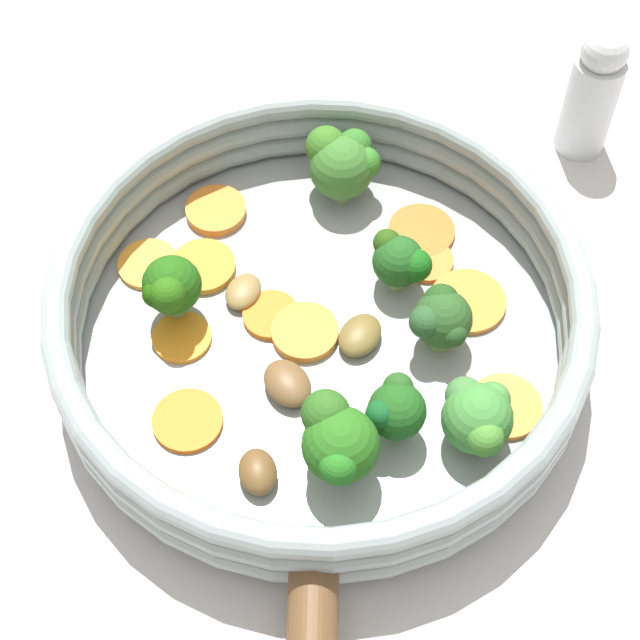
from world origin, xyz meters
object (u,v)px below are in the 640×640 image
Objects in this scene: carrot_slice_2 at (505,406)px; mushroom_piece_0 at (258,472)px; carrot_slice_8 at (421,231)px; carrot_slice_9 at (271,315)px; broccoli_floret_0 at (170,288)px; mushroom_piece_2 at (288,383)px; broccoli_floret_6 at (441,318)px; carrot_slice_5 at (216,210)px; broccoli_floret_2 at (400,261)px; broccoli_floret_4 at (395,409)px; carrot_slice_10 at (305,334)px; broccoli_floret_1 at (478,417)px; broccoli_floret_3 at (337,438)px; broccoli_floret_5 at (342,162)px; carrot_slice_3 at (203,267)px; carrot_slice_6 at (468,302)px; carrot_slice_4 at (427,261)px; carrot_slice_0 at (188,421)px; skillet at (320,341)px; mushroom_piece_3 at (360,335)px; salt_shaker at (593,91)px; carrot_slice_1 at (148,264)px; mushroom_piece_1 at (243,292)px; carrot_slice_7 at (182,333)px.

mushroom_piece_0 is (0.04, -0.14, 0.01)m from carrot_slice_2.
carrot_slice_9 is (0.06, -0.09, 0.00)m from carrot_slice_8.
broccoli_floret_0 is 0.09m from mushroom_piece_2.
carrot_slice_8 is at bearing -178.62° from broccoli_floret_6.
broccoli_floret_2 is (0.06, 0.11, 0.02)m from carrot_slice_5.
carrot_slice_5 is at bearing -157.25° from carrot_slice_9.
broccoli_floret_4 is 1.01× the size of broccoli_floret_6.
broccoli_floret_1 is at bearing 52.22° from carrot_slice_10.
carrot_slice_9 is at bearing -161.12° from broccoli_floret_3.
broccoli_floret_5 is (-0.17, -0.02, 0.00)m from broccoli_floret_4.
carrot_slice_8 is 0.06m from broccoli_floret_5.
carrot_slice_3 is 0.16m from broccoli_floret_4.
carrot_slice_4 is at bearing -145.49° from carrot_slice_6.
carrot_slice_4 is 0.86× the size of carrot_slice_5.
carrot_slice_2 and carrot_slice_6 have the same top height.
broccoli_floret_0 is at bearing -172.83° from carrot_slice_0.
broccoli_floret_0 is (-0.02, -0.08, 0.04)m from skillet.
carrot_slice_8 reaches higher than skillet.
carrot_slice_8 is at bearing 137.69° from skillet.
mushroom_piece_3 is at bearing -166.32° from broccoli_floret_4.
broccoli_floret_2 is at bearing 160.42° from broccoli_floret_3.
broccoli_floret_1 is at bearing 71.11° from mushroom_piece_2.
broccoli_floret_0 is at bearing -16.07° from carrot_slice_5.
salt_shaker reaches higher than carrot_slice_0.
carrot_slice_2 is 0.06m from broccoli_floret_6.
carrot_slice_4 is at bearing 155.59° from broccoli_floret_3.
carrot_slice_1 is 1.39× the size of mushroom_piece_1.
carrot_slice_4 is at bearing 40.19° from broccoli_floret_5.
carrot_slice_8 is 1.35× the size of mushroom_piece_3.
carrot_slice_0 is 1.00× the size of carrot_slice_3.
mushroom_piece_0 is at bearing -15.43° from broccoli_floret_5.
carrot_slice_8 is at bearing 115.32° from carrot_slice_7.
mushroom_piece_2 reaches higher than carrot_slice_10.
skillet is 6.22× the size of broccoli_floret_1.
salt_shaker reaches higher than broccoli_floret_3.
carrot_slice_10 is 0.08m from broccoli_floret_6.
carrot_slice_10 reaches higher than carrot_slice_6.
mushroom_piece_1 is (-0.01, 0.04, -0.02)m from broccoli_floret_0.
broccoli_floret_5 is at bearing -152.67° from carrot_slice_2.
carrot_slice_1 is 0.15m from broccoli_floret_2.
carrot_slice_7 is 0.74× the size of broccoli_floret_1.
carrot_slice_9 is at bearing -115.06° from skillet.
carrot_slice_5 is 0.08m from broccoli_floret_0.
broccoli_floret_6 is at bearing 85.46° from carrot_slice_10.
carrot_slice_7 is at bearing -43.23° from broccoli_floret_5.
carrot_slice_6 is at bearing 101.76° from skillet.
carrot_slice_3 is 0.05m from carrot_slice_7.
broccoli_floret_1 is at bearing 101.13° from broccoli_floret_3.
carrot_slice_1 is 0.80× the size of broccoli_floret_1.
mushroom_piece_3 is (-0.06, -0.06, -0.02)m from broccoli_floret_1.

